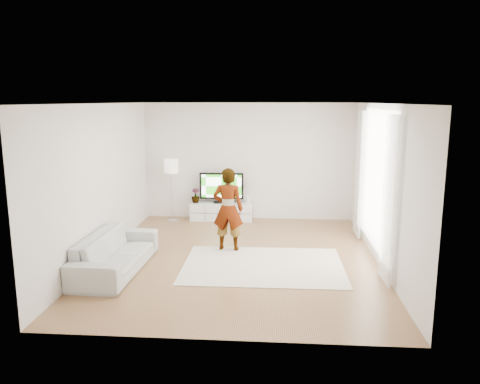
# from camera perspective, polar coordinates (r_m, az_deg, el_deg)

# --- Properties ---
(floor) EXTENTS (6.00, 6.00, 0.00)m
(floor) POSITION_cam_1_polar(r_m,az_deg,el_deg) (8.68, -0.20, -8.07)
(floor) COLOR #A36F49
(floor) RESTS_ON ground
(ceiling) EXTENTS (6.00, 6.00, 0.00)m
(ceiling) POSITION_cam_1_polar(r_m,az_deg,el_deg) (8.20, -0.21, 10.75)
(ceiling) COLOR white
(ceiling) RESTS_ON wall_back
(wall_left) EXTENTS (0.02, 6.00, 2.80)m
(wall_left) POSITION_cam_1_polar(r_m,az_deg,el_deg) (8.88, -16.51, 1.24)
(wall_left) COLOR silver
(wall_left) RESTS_ON floor
(wall_right) EXTENTS (0.02, 6.00, 2.80)m
(wall_right) POSITION_cam_1_polar(r_m,az_deg,el_deg) (8.50, 16.84, 0.80)
(wall_right) COLOR silver
(wall_right) RESTS_ON floor
(wall_back) EXTENTS (5.00, 0.02, 2.80)m
(wall_back) POSITION_cam_1_polar(r_m,az_deg,el_deg) (11.29, 1.00, 3.72)
(wall_back) COLOR silver
(wall_back) RESTS_ON floor
(wall_front) EXTENTS (5.00, 0.02, 2.80)m
(wall_front) POSITION_cam_1_polar(r_m,az_deg,el_deg) (5.41, -2.72, -4.47)
(wall_front) COLOR silver
(wall_front) RESTS_ON floor
(window) EXTENTS (0.01, 2.60, 2.50)m
(window) POSITION_cam_1_polar(r_m,az_deg,el_deg) (8.78, 16.31, 1.47)
(window) COLOR white
(window) RESTS_ON wall_right
(curtain_near) EXTENTS (0.04, 0.70, 2.60)m
(curtain_near) POSITION_cam_1_polar(r_m,az_deg,el_deg) (7.53, 17.68, -0.92)
(curtain_near) COLOR white
(curtain_near) RESTS_ON floor
(curtain_far) EXTENTS (0.04, 0.70, 2.60)m
(curtain_far) POSITION_cam_1_polar(r_m,az_deg,el_deg) (10.04, 14.33, 2.16)
(curtain_far) COLOR white
(curtain_far) RESTS_ON floor
(media_console) EXTENTS (1.49, 0.42, 0.42)m
(media_console) POSITION_cam_1_polar(r_m,az_deg,el_deg) (11.32, -2.26, -2.39)
(media_console) COLOR white
(media_console) RESTS_ON floor
(television) EXTENTS (1.05, 0.21, 0.73)m
(television) POSITION_cam_1_polar(r_m,az_deg,el_deg) (11.22, -2.26, 0.66)
(television) COLOR black
(television) RESTS_ON media_console
(game_console) EXTENTS (0.07, 0.15, 0.20)m
(game_console) POSITION_cam_1_polar(r_m,az_deg,el_deg) (11.20, 1.05, -0.91)
(game_console) COLOR white
(game_console) RESTS_ON media_console
(potted_plant) EXTENTS (0.22, 0.22, 0.35)m
(potted_plant) POSITION_cam_1_polar(r_m,az_deg,el_deg) (11.33, -5.45, -0.43)
(potted_plant) COLOR #3F7238
(potted_plant) RESTS_ON media_console
(rug) EXTENTS (2.80, 2.03, 0.01)m
(rug) POSITION_cam_1_polar(r_m,az_deg,el_deg) (8.31, 2.82, -8.93)
(rug) COLOR beige
(rug) RESTS_ON floor
(player) EXTENTS (0.60, 0.41, 1.59)m
(player) POSITION_cam_1_polar(r_m,az_deg,el_deg) (8.93, -1.47, -2.11)
(player) COLOR #334772
(player) RESTS_ON rug
(sofa) EXTENTS (0.92, 2.22, 0.64)m
(sofa) POSITION_cam_1_polar(r_m,az_deg,el_deg) (8.26, -14.92, -7.13)
(sofa) COLOR silver
(sofa) RESTS_ON floor
(floor_lamp) EXTENTS (0.33, 0.33, 1.49)m
(floor_lamp) POSITION_cam_1_polar(r_m,az_deg,el_deg) (11.16, -8.39, 2.81)
(floor_lamp) COLOR silver
(floor_lamp) RESTS_ON floor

